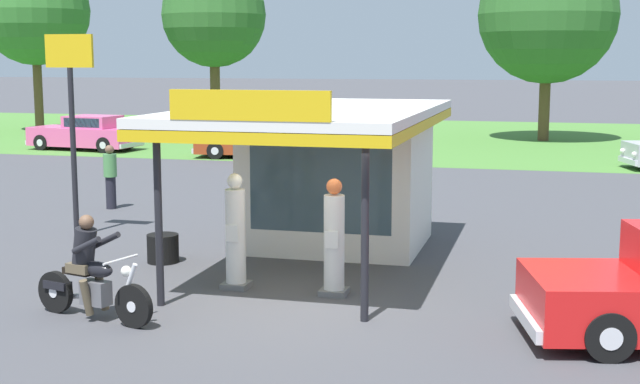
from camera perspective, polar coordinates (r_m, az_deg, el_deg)
name	(u,v)px	position (r m, az deg, el deg)	size (l,w,h in m)	color
ground_plane	(307,303)	(14.06, -0.87, -7.20)	(300.00, 300.00, 0.00)	#424247
grass_verge_strip	(473,138)	(43.35, 9.90, 3.46)	(120.00, 24.00, 0.01)	#477A33
service_station_kiosk	(333,164)	(17.53, 0.82, 1.84)	(4.17, 7.30, 3.40)	silver
gas_pump_nearside	(236,236)	(14.79, -5.50, -2.87)	(0.44, 0.44, 1.96)	slate
gas_pump_offside	(334,242)	(14.30, 0.92, -3.29)	(0.44, 0.44, 1.93)	slate
motorcycle_with_rider	(91,277)	(13.45, -14.67, -5.33)	(2.15, 0.84, 1.58)	black
parked_car_back_row_left	(264,140)	(34.47, -3.63, 3.40)	(5.74, 2.59, 1.52)	#993819
parked_car_back_row_far_right	(86,134)	(38.57, -14.96, 3.67)	(4.98, 2.33, 1.46)	#E55993
bystander_strolling_foreground	(110,175)	(23.19, -13.46, 1.06)	(0.34, 0.34, 1.65)	black
tree_oak_far_right	(217,18)	(46.89, -6.74, 11.15)	(5.44, 5.44, 8.81)	brown
tree_oak_right	(548,16)	(42.73, 14.59, 11.00)	(6.42, 6.42, 9.08)	brown
tree_oak_distant_spare	(33,13)	(49.17, -18.16, 10.98)	(5.72, 5.72, 9.20)	brown
roadside_pole_sign	(71,98)	(19.59, -15.86, 5.88)	(1.10, 0.12, 4.35)	black
spare_tire_stack	(163,248)	(16.97, -10.17, -3.62)	(0.60, 0.60, 0.54)	black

